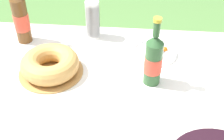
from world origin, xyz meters
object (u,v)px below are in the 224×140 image
Objects in this scene: bundt_cake at (50,64)px; cup_stack at (93,19)px; snack_plate_left at (155,52)px; cider_bottle_green at (153,60)px; cider_bottle_amber at (21,18)px.

cup_stack is at bearing 64.67° from bundt_cake.
cup_stack is at bearing 157.76° from snack_plate_left.
cider_bottle_green is at bearing -2.90° from bundt_cake.
cider_bottle_green is (0.46, -0.02, 0.07)m from bundt_cake.
snack_plate_left is (0.02, 0.21, -0.11)m from cider_bottle_green.
bundt_cake is 0.84× the size of cider_bottle_amber.
snack_plate_left is (0.48, 0.19, -0.03)m from bundt_cake.
cider_bottle_green is 1.47× the size of snack_plate_left.
bundt_cake is 0.46m from cider_bottle_green.
bundt_cake is 0.36m from cup_stack.
snack_plate_left is (0.67, -0.06, -0.12)m from cider_bottle_amber.
cider_bottle_amber is (-0.65, 0.27, 0.01)m from cider_bottle_green.
cider_bottle_amber is at bearing 174.95° from snack_plate_left.
bundt_cake reaches higher than snack_plate_left.
cup_stack reaches higher than snack_plate_left.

